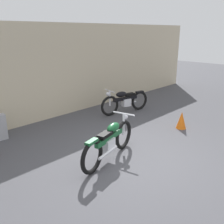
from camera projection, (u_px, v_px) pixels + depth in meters
ground_plane at (134, 159)px, 6.18m from camera, size 40.00×40.00×0.00m
building_wall at (37, 73)px, 8.48m from camera, size 18.00×0.30×3.27m
traffic_cone at (181, 120)px, 8.08m from camera, size 0.32×0.32×0.55m
motorcycle_green at (110, 141)px, 6.06m from camera, size 2.18×0.77×0.99m
motorcycle_black at (125, 101)px, 9.58m from camera, size 2.10×0.74×0.96m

